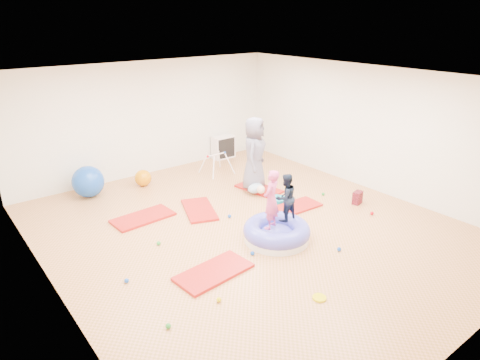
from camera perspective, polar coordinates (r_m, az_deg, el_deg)
room at (r=7.66m, az=1.38°, el=2.85°), size 7.01×8.01×2.81m
gym_mat_front_left at (r=6.89m, az=-3.52°, el=-12.16°), size 1.27×0.72×0.05m
gym_mat_mid_left at (r=8.78m, az=-12.81°, el=-4.91°), size 1.24×0.67×0.05m
gym_mat_center_back at (r=8.94m, az=-5.45°, el=-3.96°), size 0.94×1.27×0.05m
gym_mat_right at (r=9.12m, az=7.51°, el=-3.55°), size 1.08×0.58×0.04m
gym_mat_rear_right at (r=9.96m, az=2.53°, el=-1.16°), size 0.70×1.15×0.04m
inflatable_cushion at (r=7.78m, az=4.90°, el=-6.97°), size 1.21×1.21×0.38m
child_pink at (r=7.36m, az=4.19°, el=-2.27°), size 0.46×0.39×1.07m
child_navy at (r=7.69m, az=6.11°, el=-2.00°), size 0.44×0.35×0.90m
adult_caregiver at (r=9.65m, az=1.92°, el=3.52°), size 0.97×0.92×1.68m
infant at (r=9.60m, az=2.25°, el=-1.14°), size 0.39×0.40×0.23m
ball_pit_balls at (r=7.88m, az=2.03°, el=-7.44°), size 5.09×3.62×0.07m
exercise_ball_blue at (r=10.06m, az=-19.60°, el=-0.20°), size 0.70×0.70×0.70m
exercise_ball_orange at (r=10.38m, az=-12.80°, el=0.27°), size 0.39×0.39×0.39m
infant_play_gym at (r=10.83m, az=-3.15°, el=2.59°), size 0.70×0.67×0.54m
cube_shelf at (r=12.09m, az=-2.21°, el=4.42°), size 0.64×0.32×0.64m
balance_disc at (r=9.36m, az=4.96°, el=-2.62°), size 0.38×0.38×0.09m
backpack at (r=9.52m, az=15.39°, el=-2.29°), size 0.27×0.20×0.28m
yellow_toy at (r=6.46m, az=10.53°, el=-15.20°), size 0.20×0.20×0.03m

